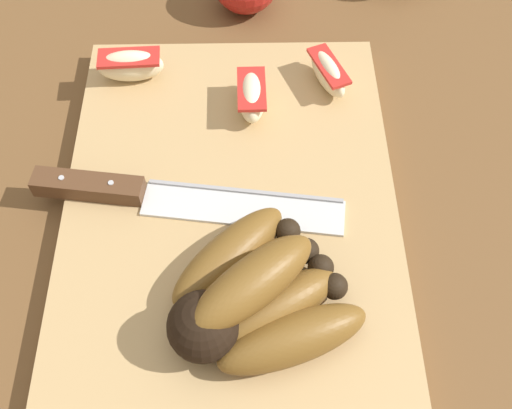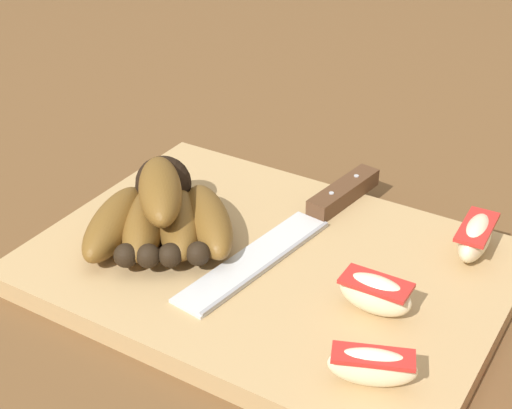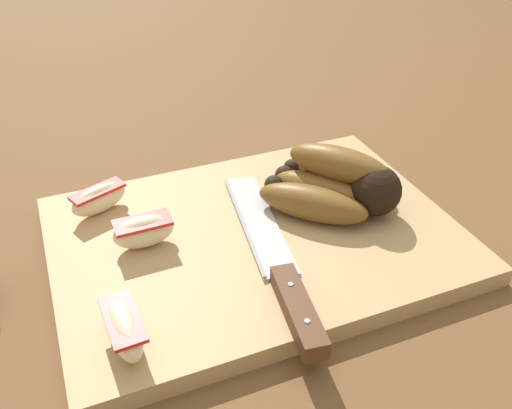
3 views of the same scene
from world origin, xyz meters
name	(u,v)px [view 2 (image 2 of 3)]	position (x,y,z in m)	size (l,w,h in m)	color
ground_plane	(261,273)	(0.00, 0.00, 0.00)	(6.00, 6.00, 0.00)	brown
cutting_board	(269,267)	(-0.01, 0.00, 0.01)	(0.41, 0.30, 0.02)	tan
banana_bunch	(162,212)	(0.10, 0.02, 0.04)	(0.17, 0.17, 0.07)	black
chefs_knife	(316,214)	(-0.01, -0.08, 0.03)	(0.07, 0.28, 0.02)	silver
apple_wedge_near	(475,237)	(-0.16, -0.10, 0.04)	(0.03, 0.07, 0.04)	beige
apple_wedge_middle	(372,366)	(-0.15, 0.10, 0.04)	(0.07, 0.04, 0.03)	beige
apple_wedge_far	(375,294)	(-0.12, 0.02, 0.04)	(0.06, 0.03, 0.03)	beige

